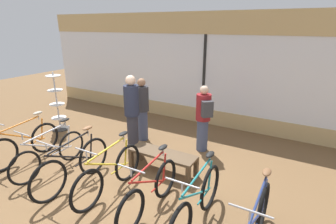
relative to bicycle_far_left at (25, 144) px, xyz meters
name	(u,v)px	position (x,y,z in m)	size (l,w,h in m)	color
ground_plane	(119,188)	(2.43, 0.19, -0.39)	(24.00, 24.00, 0.00)	brown
shop_back_wall	(205,69)	(2.43, 4.11, 1.25)	(12.00, 0.08, 3.20)	tan
bicycle_far_left	(25,144)	(0.00, 0.00, 0.00)	(0.46, 1.71, 1.04)	black
bicycle_left	(51,154)	(0.83, 0.01, -0.01)	(0.46, 1.74, 1.01)	black
bicycle_center_left	(73,166)	(1.66, -0.13, 0.02)	(0.46, 1.77, 1.05)	black
bicycle_center	(110,173)	(2.40, 0.02, 0.00)	(0.46, 1.74, 1.04)	black
bicycle_center_right	(150,191)	(3.28, -0.04, -0.02)	(0.46, 1.66, 1.02)	black
bicycle_right	(197,204)	(4.05, 0.01, 0.01)	(0.46, 1.81, 1.05)	black
accessory_rack	(57,107)	(-0.89, 1.58, 0.29)	(0.48, 0.48, 1.65)	#333333
display_bench	(163,156)	(2.83, 1.09, -0.04)	(1.40, 0.44, 0.43)	brown
customer_near_rack	(142,108)	(1.57, 2.20, 0.46)	(0.48, 0.48, 1.61)	#424C6B
customer_by_window	(132,112)	(1.72, 1.58, 0.57)	(0.43, 0.43, 1.80)	#2D2D38
customer_mid_floor	(203,117)	(3.15, 2.38, 0.45)	(0.54, 0.55, 1.57)	#424C6B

